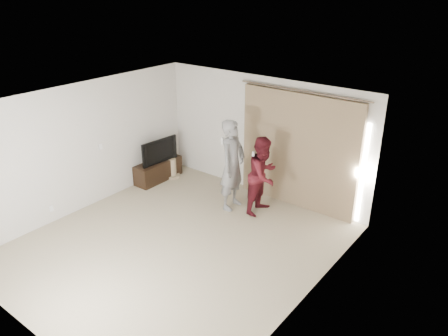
{
  "coord_description": "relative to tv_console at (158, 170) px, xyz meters",
  "views": [
    {
      "loc": [
        4.75,
        -4.74,
        4.44
      ],
      "look_at": [
        0.15,
        1.2,
        1.14
      ],
      "focal_mm": 35.0,
      "sensor_mm": 36.0,
      "label": 1
    }
  ],
  "objects": [
    {
      "name": "tv",
      "position": [
        0.0,
        0.0,
        0.52
      ],
      "size": [
        0.22,
        0.99,
        0.57
      ],
      "primitive_type": "imported",
      "rotation": [
        0.0,
        0.0,
        1.48
      ],
      "color": "black",
      "rests_on": "tv_console"
    },
    {
      "name": "person_man",
      "position": [
        2.19,
        0.0,
        0.72
      ],
      "size": [
        0.52,
        0.74,
        1.9
      ],
      "color": "gray",
      "rests_on": "ground"
    },
    {
      "name": "curtain",
      "position": [
        3.18,
        0.91,
        0.97
      ],
      "size": [
        2.8,
        0.11,
        2.46
      ],
      "color": "#8C7655",
      "rests_on": "ground"
    },
    {
      "name": "tv_console",
      "position": [
        0.0,
        0.0,
        0.0
      ],
      "size": [
        0.42,
        1.21,
        0.47
      ],
      "primitive_type": "cube",
      "color": "black",
      "rests_on": "ground"
    },
    {
      "name": "ceiling",
      "position": [
        2.27,
        -1.77,
        2.37
      ],
      "size": [
        5.0,
        5.5,
        0.01
      ],
      "primitive_type": "cube",
      "color": "white",
      "rests_on": "wall_back"
    },
    {
      "name": "wall_left",
      "position": [
        -0.23,
        -1.77,
        1.07
      ],
      "size": [
        0.04,
        5.5,
        2.6
      ],
      "color": "silver",
      "rests_on": "ground"
    },
    {
      "name": "wall_back",
      "position": [
        2.27,
        0.98,
        1.07
      ],
      "size": [
        5.0,
        0.04,
        2.6
      ],
      "primitive_type": "cube",
      "color": "silver",
      "rests_on": "ground"
    },
    {
      "name": "floor",
      "position": [
        2.27,
        -1.77,
        -0.23
      ],
      "size": [
        5.5,
        5.5,
        0.0
      ],
      "primitive_type": "plane",
      "color": "tan",
      "rests_on": "ground"
    },
    {
      "name": "scratching_post",
      "position": [
        0.17,
        0.3,
        -0.04
      ],
      "size": [
        0.35,
        0.35,
        0.47
      ],
      "color": "tan",
      "rests_on": "ground"
    },
    {
      "name": "person_woman",
      "position": [
        2.79,
        0.23,
        0.57
      ],
      "size": [
        0.62,
        0.79,
        1.61
      ],
      "color": "#50121B",
      "rests_on": "ground"
    }
  ]
}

